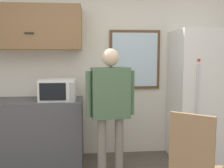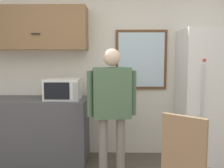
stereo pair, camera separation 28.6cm
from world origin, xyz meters
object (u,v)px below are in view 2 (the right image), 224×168
at_px(person, 112,100).
at_px(chair, 187,167).
at_px(microwave, 63,89).
at_px(refrigerator, 210,98).

bearing_deg(person, chair, -63.34).
relative_size(microwave, chair, 0.47).
bearing_deg(microwave, person, -29.96).
bearing_deg(chair, person, -17.52).
distance_m(person, chair, 1.23).
xyz_separation_m(microwave, person, (0.68, -0.39, -0.08)).
relative_size(microwave, refrigerator, 0.26).
distance_m(microwave, refrigerator, 2.03).
distance_m(person, refrigerator, 1.41).
bearing_deg(microwave, chair, -45.03).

